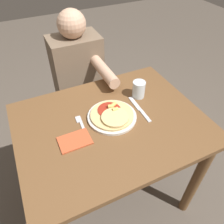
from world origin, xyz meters
TOP-DOWN VIEW (x-y plane):
  - ground_plane at (0.00, 0.00)m, footprint 8.00×8.00m
  - dining_table at (0.00, 0.00)m, footprint 0.96×0.75m
  - plate at (0.02, 0.03)m, footprint 0.26×0.26m
  - pizza at (0.02, 0.02)m, footprint 0.23×0.23m
  - fork at (-0.15, 0.04)m, footprint 0.03×0.18m
  - knife at (0.18, 0.02)m, footprint 0.03×0.22m
  - drinking_glass at (0.23, 0.12)m, footprint 0.07×0.07m
  - napkin at (-0.21, -0.04)m, footprint 0.15×0.11m
  - person_diner at (0.02, 0.61)m, footprint 0.34×0.52m

SIDE VIEW (x-z plane):
  - ground_plane at x=0.00m, z-range 0.00..0.00m
  - dining_table at x=0.00m, z-range 0.24..1.01m
  - person_diner at x=0.02m, z-range 0.09..1.23m
  - fork at x=-0.15m, z-range 0.77..0.77m
  - knife at x=0.18m, z-range 0.77..0.77m
  - napkin at x=-0.21m, z-range 0.77..0.78m
  - plate at x=0.02m, z-range 0.77..0.78m
  - pizza at x=0.02m, z-range 0.77..0.81m
  - drinking_glass at x=0.23m, z-range 0.77..0.87m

